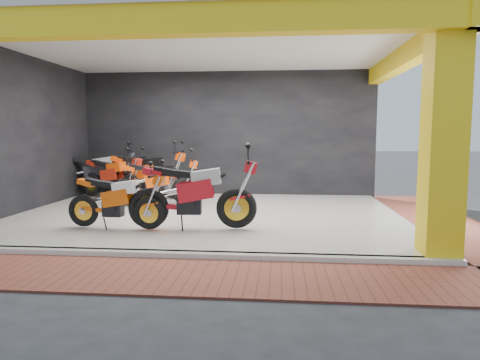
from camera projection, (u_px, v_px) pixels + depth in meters
The scene contains 17 objects.
ground at pixel (188, 241), 7.13m from camera, with size 80.00×80.00×0.00m, color #2D2D30.
showroom_floor at pixel (208, 215), 9.11m from camera, with size 8.00×6.00×0.10m, color white.
showroom_ceiling at pixel (207, 44), 8.73m from camera, with size 8.40×6.40×0.20m, color beige.
back_wall at pixel (226, 135), 12.00m from camera, with size 8.20×0.20×3.50m, color black.
left_wall at pixel (22, 135), 9.31m from camera, with size 0.20×6.20×3.50m, color black.
corner_column at pixel (444, 136), 5.86m from camera, with size 0.50×0.50×3.50m, color yellow.
header_beam_front at pixel (169, 21), 5.79m from camera, with size 8.40×0.30×0.40m, color yellow.
header_beam_right at pixel (408, 56), 8.39m from camera, with size 0.30×6.40×0.40m, color yellow.
floor_kerb at pixel (173, 255), 6.12m from camera, with size 8.00×0.20×0.10m, color white.
paver_front at pixel (158, 275), 5.35m from camera, with size 9.00×1.40×0.03m, color brown.
paver_right at pixel (442, 221), 8.67m from camera, with size 1.40×7.00×0.03m, color brown.
moto_hero at pixel (149, 197), 7.40m from camera, with size 1.92×0.71×1.17m, color #E05109, non-canonical shape.
moto_row_a at pixel (237, 189), 7.45m from camera, with size 2.38×0.88×1.46m, color #B2131D, non-canonical shape.
moto_row_b at pixel (184, 178), 10.09m from camera, with size 2.11×0.78×1.29m, color #FF4E0A, non-canonical shape.
moto_row_c at pixel (131, 175), 10.86m from camera, with size 2.12×0.79×1.30m, color red, non-canonical shape.
moto_row_d at pixel (172, 171), 11.03m from camera, with size 2.39×0.88×1.46m, color #F1480A, non-canonical shape.
moto_row_e at pixel (123, 169), 11.76m from camera, with size 2.34×0.87×1.43m, color black, non-canonical shape.
Camera 1 is at (1.51, -6.87, 1.77)m, focal length 32.00 mm.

